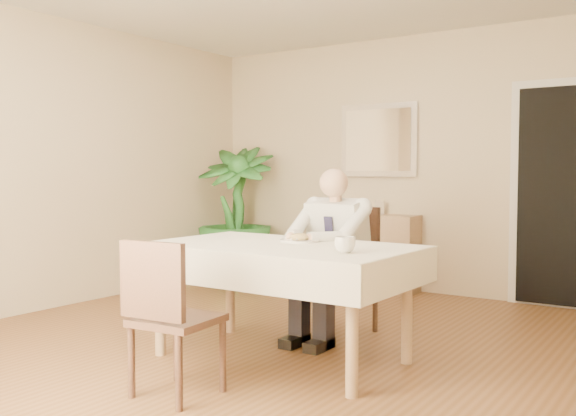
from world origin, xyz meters
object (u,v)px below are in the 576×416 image
Objects in this scene: dining_table at (281,257)px; potted_palm at (235,214)px; seated_man at (327,245)px; sideboard at (371,252)px; chair_near at (167,310)px; coffee_mug at (345,245)px; chair_far at (346,261)px.

potted_palm reaches higher than dining_table.
potted_palm reaches higher than seated_man.
sideboard is 1.59m from potted_palm.
chair_near is at bearing -57.10° from potted_palm.
potted_palm is at bearing 117.89° from chair_near.
potted_palm is (-2.69, 2.37, -0.05)m from coffee_mug.
coffee_mug is 2.98m from sideboard.
sideboard is (-0.62, 2.56, -0.28)m from dining_table.
dining_table is at bearing 79.51° from chair_near.
potted_palm reaches higher than chair_near.
coffee_mug is at bearing -53.37° from seated_man.
dining_table is at bearing 164.57° from coffee_mug.
coffee_mug is 0.12× the size of sideboard.
dining_table is 1.15× the size of potted_palm.
dining_table is 3.08m from potted_palm.
chair_far is at bearing 91.21° from dining_table.
chair_far is 0.97× the size of sideboard.
seated_man is (-0.00, 0.59, 0.02)m from dining_table.
chair_near is at bearing -129.25° from coffee_mug.
chair_near is 7.18× the size of coffee_mug.
dining_table is 0.59m from seated_man.
seated_man is at bearing 91.21° from dining_table.
seated_man is 0.83× the size of potted_palm.
seated_man reaches higher than sideboard.
coffee_mug reaches higher than dining_table.
chair_far is 2.53m from potted_palm.
seated_man is 0.94m from coffee_mug.
chair_near reaches higher than sideboard.
seated_man is at bearing 126.63° from coffee_mug.
potted_palm is (-2.14, 2.22, 0.08)m from dining_table.
seated_man reaches higher than chair_near.
coffee_mug is (0.65, 0.79, 0.32)m from chair_near.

